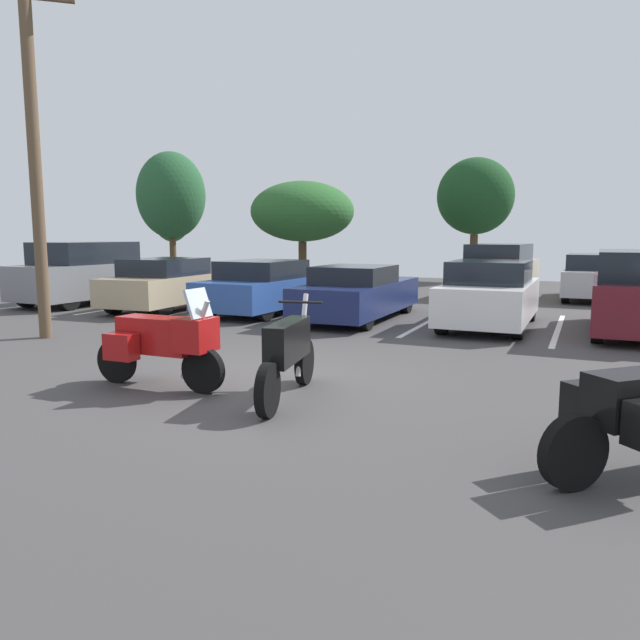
% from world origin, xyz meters
% --- Properties ---
extents(ground, '(44.00, 44.00, 0.10)m').
position_xyz_m(ground, '(0.00, 0.00, -0.05)').
color(ground, '#423F3F').
extents(motorcycle_touring, '(2.10, 0.93, 1.41)m').
position_xyz_m(motorcycle_touring, '(-1.00, -0.83, 0.66)').
color(motorcycle_touring, black).
rests_on(motorcycle_touring, ground).
extents(motorcycle_third, '(0.68, 2.26, 1.29)m').
position_xyz_m(motorcycle_third, '(0.82, -0.62, 0.60)').
color(motorcycle_third, black).
rests_on(motorcycle_third, ground).
extents(parking_stripes, '(17.86, 5.09, 0.01)m').
position_xyz_m(parking_stripes, '(-2.17, 6.99, 0.00)').
color(parking_stripes, silver).
rests_on(parking_stripes, ground).
extents(car_grey, '(2.04, 4.74, 1.88)m').
position_xyz_m(car_grey, '(-9.77, 6.71, 0.93)').
color(car_grey, slate).
rests_on(car_grey, ground).
extents(car_tan, '(2.04, 4.70, 1.45)m').
position_xyz_m(car_tan, '(-6.58, 6.58, 0.72)').
color(car_tan, tan).
rests_on(car_tan, ground).
extents(car_blue, '(2.08, 4.84, 1.42)m').
position_xyz_m(car_blue, '(-3.70, 7.08, 0.69)').
color(car_blue, '#2D519E').
rests_on(car_blue, ground).
extents(car_navy, '(1.81, 4.86, 1.35)m').
position_xyz_m(car_navy, '(-0.94, 6.71, 0.66)').
color(car_navy, navy).
rests_on(car_navy, ground).
extents(car_white, '(1.80, 4.23, 1.53)m').
position_xyz_m(car_white, '(2.27, 6.68, 0.74)').
color(car_white, white).
rests_on(car_white, ground).
extents(car_far_champagne, '(2.18, 4.69, 1.80)m').
position_xyz_m(car_far_champagne, '(1.53, 13.93, 0.90)').
color(car_far_champagne, '#C1B289').
rests_on(car_far_champagne, ground).
extents(car_far_silver, '(1.90, 4.28, 1.49)m').
position_xyz_m(car_far_silver, '(4.49, 14.10, 0.74)').
color(car_far_silver, '#B7B7BC').
rests_on(car_far_silver, ground).
extents(utility_pole, '(1.43, 1.28, 7.25)m').
position_xyz_m(utility_pole, '(-5.87, 1.54, 3.80)').
color(utility_pole, brown).
rests_on(utility_pole, ground).
extents(tree_left, '(4.52, 4.52, 4.42)m').
position_xyz_m(tree_left, '(-7.30, 16.83, 3.10)').
color(tree_left, '#4C3823').
rests_on(tree_left, ground).
extents(tree_center_left, '(3.29, 3.29, 6.05)m').
position_xyz_m(tree_center_left, '(-14.37, 16.92, 3.98)').
color(tree_center_left, '#4C3823').
rests_on(tree_center_left, ground).
extents(tree_rear, '(2.62, 2.62, 6.20)m').
position_xyz_m(tree_rear, '(-17.07, 20.43, 3.94)').
color(tree_rear, '#4C3823').
rests_on(tree_rear, ground).
extents(tree_right, '(3.38, 3.38, 5.49)m').
position_xyz_m(tree_right, '(-0.51, 20.50, 3.79)').
color(tree_right, '#4C3823').
rests_on(tree_right, ground).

